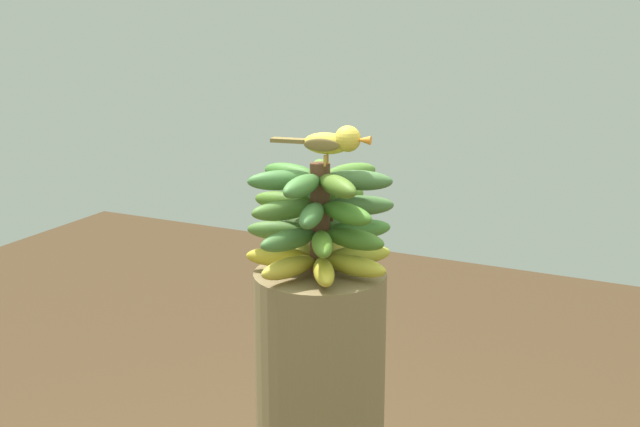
% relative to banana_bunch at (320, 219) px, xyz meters
% --- Properties ---
extents(banana_bunch, '(0.31, 0.31, 0.23)m').
position_rel_banana_bunch_xyz_m(banana_bunch, '(0.00, 0.00, 0.00)').
color(banana_bunch, brown).
rests_on(banana_bunch, banana_tree).
extents(perched_bird, '(0.06, 0.20, 0.08)m').
position_rel_banana_bunch_xyz_m(perched_bird, '(0.01, 0.03, 0.16)').
color(perched_bird, '#C68933').
rests_on(perched_bird, banana_bunch).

